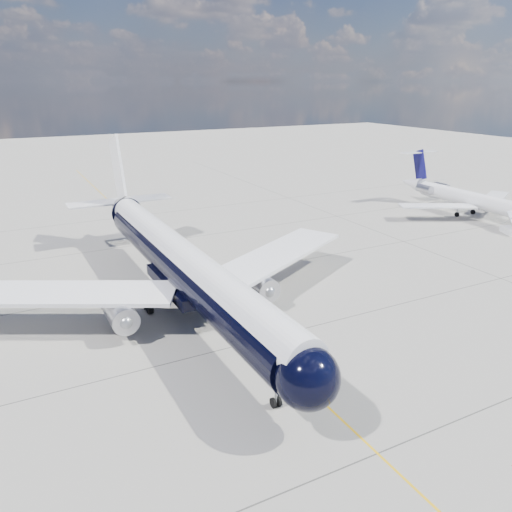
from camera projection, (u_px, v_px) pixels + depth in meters
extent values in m
plane|color=gray|center=(178.00, 266.00, 58.10)|extent=(320.00, 320.00, 0.00)
cube|color=#DCA20B|center=(193.00, 280.00, 53.91)|extent=(0.16, 160.00, 0.01)
cylinder|color=black|center=(184.00, 268.00, 45.41)|extent=(4.25, 38.41, 3.84)
sphere|color=black|center=(308.00, 378.00, 28.59)|extent=(3.88, 3.88, 3.84)
cone|color=black|center=(120.00, 207.00, 64.97)|extent=(3.91, 7.11, 3.84)
cylinder|color=white|center=(184.00, 258.00, 45.10)|extent=(3.43, 40.42, 2.99)
cube|color=black|center=(310.00, 371.00, 28.24)|extent=(2.44, 1.24, 0.56)
cube|color=white|center=(61.00, 293.00, 42.27)|extent=(19.54, 13.40, 0.32)
cube|color=white|center=(276.00, 255.00, 51.68)|extent=(19.44, 13.72, 0.32)
cube|color=black|center=(185.00, 282.00, 45.88)|extent=(4.35, 10.14, 1.01)
cylinder|color=#ADADB5|center=(120.00, 312.00, 41.50)|extent=(2.31, 4.67, 2.26)
cylinder|color=#ADADB5|center=(258.00, 284.00, 47.33)|extent=(2.31, 4.67, 2.26)
sphere|color=gray|center=(126.00, 322.00, 39.74)|extent=(1.12, 1.12, 1.11)
sphere|color=gray|center=(269.00, 291.00, 45.56)|extent=(1.12, 1.12, 1.11)
cube|color=white|center=(118.00, 303.00, 41.42)|extent=(0.26, 3.23, 1.11)
cube|color=white|center=(257.00, 275.00, 47.25)|extent=(0.26, 3.23, 1.11)
cube|color=white|center=(118.00, 168.00, 62.85)|extent=(0.39, 6.41, 8.61)
cube|color=white|center=(120.00, 201.00, 64.71)|extent=(13.16, 3.37, 0.22)
cylinder|color=gray|center=(276.00, 390.00, 32.52)|extent=(0.18, 0.18, 2.12)
cylinder|color=black|center=(273.00, 403.00, 32.73)|extent=(0.19, 0.71, 0.71)
cylinder|color=black|center=(278.00, 401.00, 32.91)|extent=(0.19, 0.71, 0.71)
cylinder|color=gray|center=(147.00, 298.00, 46.19)|extent=(0.27, 0.27, 1.92)
cylinder|color=gray|center=(211.00, 285.00, 49.06)|extent=(0.27, 0.27, 1.92)
cylinder|color=black|center=(150.00, 308.00, 46.00)|extent=(0.47, 1.12, 1.11)
cylinder|color=black|center=(146.00, 304.00, 46.92)|extent=(0.47, 1.12, 1.11)
cylinder|color=black|center=(214.00, 295.00, 48.87)|extent=(0.47, 1.12, 1.11)
cylinder|color=black|center=(209.00, 291.00, 49.79)|extent=(0.47, 1.12, 1.11)
cylinder|color=white|center=(472.00, 200.00, 78.25)|extent=(2.58, 19.89, 2.44)
cone|color=white|center=(412.00, 183.00, 89.14)|extent=(2.47, 4.53, 2.44)
cube|color=white|center=(437.00, 206.00, 76.48)|extent=(11.30, 7.91, 0.20)
cube|color=white|center=(494.00, 198.00, 81.90)|extent=(11.34, 7.79, 0.20)
cylinder|color=#ADADB5|center=(425.00, 189.00, 84.15)|extent=(1.38, 2.90, 1.35)
cylinder|color=#ADADB5|center=(441.00, 187.00, 85.78)|extent=(1.38, 2.90, 1.35)
cube|color=white|center=(427.00, 189.00, 84.35)|extent=(0.91, 1.45, 0.16)
cube|color=white|center=(439.00, 187.00, 85.59)|extent=(0.91, 1.45, 0.16)
cube|color=#0C0A48|center=(420.00, 165.00, 86.88)|extent=(0.24, 3.80, 5.54)
cube|color=white|center=(419.00, 152.00, 86.62)|extent=(7.24, 1.86, 0.14)
cylinder|color=gray|center=(457.00, 212.00, 78.88)|extent=(0.18, 0.18, 1.54)
cylinder|color=gray|center=(473.00, 209.00, 80.43)|extent=(0.18, 0.18, 1.54)
cylinder|color=black|center=(457.00, 214.00, 79.04)|extent=(0.29, 0.76, 0.76)
cylinder|color=black|center=(473.00, 212.00, 80.59)|extent=(0.29, 0.76, 0.76)
cylinder|color=gray|center=(511.00, 219.00, 69.68)|extent=(1.14, 2.49, 1.91)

